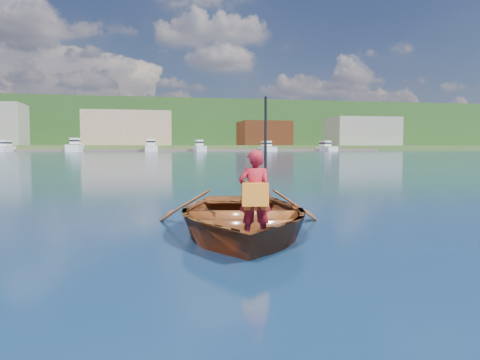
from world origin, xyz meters
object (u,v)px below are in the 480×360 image
object	(u,v)px
rowboat	(241,216)
marina_yachts	(93,147)
dock	(145,150)
child_paddler	(255,194)

from	to	relation	value
rowboat	marina_yachts	xyz separation A→B (m)	(-16.03, 142.35, 1.10)
dock	marina_yachts	bearing A→B (deg)	-163.47
rowboat	dock	xyz separation A→B (m)	(-0.36, 147.00, 0.13)
marina_yachts	child_paddler	bearing A→B (deg)	-83.62
child_paddler	marina_yachts	distance (m)	144.16
rowboat	child_paddler	size ratio (longest dim) A/B	2.39
dock	marina_yachts	world-z (taller)	marina_yachts
rowboat	marina_yachts	size ratio (longest dim) A/B	0.03
marina_yachts	dock	bearing A→B (deg)	16.53
dock	child_paddler	bearing A→B (deg)	-89.87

